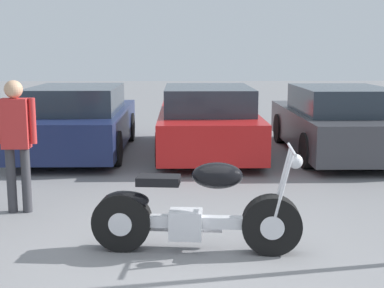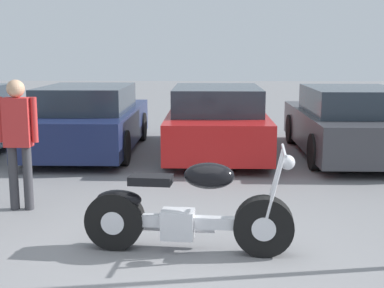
# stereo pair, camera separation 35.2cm
# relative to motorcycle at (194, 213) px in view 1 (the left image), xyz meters

# --- Properties ---
(ground_plane) EXTENTS (60.00, 60.00, 0.00)m
(ground_plane) POSITION_rel_motorcycle_xyz_m (0.01, -0.40, -0.42)
(ground_plane) COLOR slate
(motorcycle) EXTENTS (2.18, 0.66, 1.11)m
(motorcycle) POSITION_rel_motorcycle_xyz_m (0.00, 0.00, 0.00)
(motorcycle) COLOR black
(motorcycle) RESTS_ON ground_plane
(parked_car_navy) EXTENTS (1.96, 4.31, 1.36)m
(parked_car_navy) POSITION_rel_motorcycle_xyz_m (-2.19, 5.42, 0.23)
(parked_car_navy) COLOR #19234C
(parked_car_navy) RESTS_ON ground_plane
(parked_car_red) EXTENTS (1.96, 4.31, 1.36)m
(parked_car_red) POSITION_rel_motorcycle_xyz_m (0.40, 5.28, 0.23)
(parked_car_red) COLOR red
(parked_car_red) RESTS_ON ground_plane
(parked_car_dark_grey) EXTENTS (1.96, 4.31, 1.36)m
(parked_car_dark_grey) POSITION_rel_motorcycle_xyz_m (2.99, 5.14, 0.23)
(parked_car_dark_grey) COLOR #3D3D42
(parked_car_dark_grey) RESTS_ON ground_plane
(person_standing) EXTENTS (0.52, 0.23, 1.71)m
(person_standing) POSITION_rel_motorcycle_xyz_m (-2.22, 1.41, 0.60)
(person_standing) COLOR #38383D
(person_standing) RESTS_ON ground_plane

